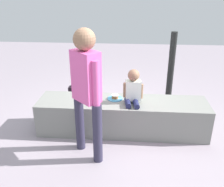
{
  "coord_description": "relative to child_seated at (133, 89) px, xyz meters",
  "views": [
    {
      "loc": [
        0.1,
        -3.21,
        2.01
      ],
      "look_at": [
        -0.13,
        -0.31,
        0.73
      ],
      "focal_mm": 39.74,
      "sensor_mm": 36.0,
      "label": 1
    }
  ],
  "objects": [
    {
      "name": "adult_standing",
      "position": [
        -0.54,
        -0.57,
        0.27
      ],
      "size": [
        0.38,
        0.37,
        1.61
      ],
      "color": "#2D2A41",
      "rests_on": "ground_plane"
    },
    {
      "name": "water_bottle_near_gift",
      "position": [
        -1.04,
        0.72,
        -0.61
      ],
      "size": [
        0.07,
        0.07,
        0.2
      ],
      "color": "silver",
      "rests_on": "ground_plane"
    },
    {
      "name": "concrete_ledge",
      "position": [
        -0.14,
        0.03,
        -0.46
      ],
      "size": [
        2.44,
        0.58,
        0.48
      ],
      "primitive_type": "cube",
      "color": "gray",
      "rests_on": "ground_plane"
    },
    {
      "name": "cake_box_white",
      "position": [
        -0.42,
        0.92,
        -0.64
      ],
      "size": [
        0.38,
        0.39,
        0.12
      ],
      "primitive_type": "cube",
      "rotation": [
        0.0,
        0.0,
        0.34
      ],
      "color": "white",
      "rests_on": "ground_plane"
    },
    {
      "name": "ground_plane",
      "position": [
        -0.14,
        0.03,
        -0.7
      ],
      "size": [
        12.0,
        12.0,
        0.0
      ],
      "primitive_type": "plane",
      "color": "gray"
    },
    {
      "name": "railing_post",
      "position": [
        0.66,
        1.04,
        -0.19
      ],
      "size": [
        0.36,
        0.36,
        1.31
      ],
      "color": "black",
      "rests_on": "ground_plane"
    },
    {
      "name": "gift_bag",
      "position": [
        -0.45,
        0.52,
        -0.55
      ],
      "size": [
        0.25,
        0.09,
        0.34
      ],
      "color": "#4C99E0",
      "rests_on": "ground_plane"
    },
    {
      "name": "cake_plate",
      "position": [
        -0.25,
        0.1,
        -0.19
      ],
      "size": [
        0.22,
        0.22,
        0.07
      ],
      "color": "#4CA5D8",
      "rests_on": "concrete_ledge"
    },
    {
      "name": "child_seated",
      "position": [
        0.0,
        0.0,
        0.0
      ],
      "size": [
        0.28,
        0.33,
        0.48
      ],
      "color": "#1E214A",
      "rests_on": "concrete_ledge"
    },
    {
      "name": "party_cup_red",
      "position": [
        0.37,
        0.47,
        -0.64
      ],
      "size": [
        0.08,
        0.08,
        0.11
      ],
      "primitive_type": "cylinder",
      "color": "red",
      "rests_on": "ground_plane"
    },
    {
      "name": "water_bottle_far_side",
      "position": [
        0.11,
        1.24,
        -0.59
      ],
      "size": [
        0.07,
        0.07,
        0.23
      ],
      "color": "silver",
      "rests_on": "ground_plane"
    },
    {
      "name": "handbag_black_leather",
      "position": [
        -1.05,
        1.07,
        -0.56
      ],
      "size": [
        0.3,
        0.12,
        0.37
      ],
      "color": "black",
      "rests_on": "ground_plane"
    }
  ]
}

